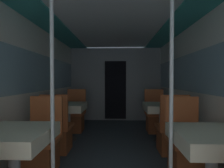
{
  "coord_description": "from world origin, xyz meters",
  "views": [
    {
      "loc": [
        0.06,
        -0.85,
        1.22
      ],
      "look_at": [
        -0.06,
        3.04,
        1.13
      ],
      "focal_mm": 28.0,
      "sensor_mm": 36.0,
      "label": 1
    }
  ],
  "objects_px": {
    "dining_table_right_0": "(212,143)",
    "dining_table_right_1": "(162,109)",
    "chair_right_near_1": "(171,136)",
    "chair_right_far_1": "(155,119)",
    "chair_left_near_1": "(58,135)",
    "chair_right_far_0": "(186,152)",
    "dining_table_left_1": "(68,109)",
    "dining_table_left_0": "(14,140)",
    "support_pole_left_0": "(52,94)",
    "chair_left_far_1": "(75,119)",
    "support_pole_right_0": "(171,94)",
    "chair_left_far_0": "(41,150)"
  },
  "relations": [
    {
      "from": "dining_table_right_0",
      "to": "support_pole_right_0",
      "type": "relative_size",
      "value": 0.34
    },
    {
      "from": "chair_left_near_1",
      "to": "chair_right_near_1",
      "type": "xyz_separation_m",
      "value": [
        1.9,
        0.0,
        0.0
      ]
    },
    {
      "from": "dining_table_left_0",
      "to": "support_pole_left_0",
      "type": "height_order",
      "value": "support_pole_left_0"
    },
    {
      "from": "chair_left_far_0",
      "to": "dining_table_right_0",
      "type": "bearing_deg",
      "value": 162.44
    },
    {
      "from": "dining_table_left_0",
      "to": "chair_right_near_1",
      "type": "bearing_deg",
      "value": 33.18
    },
    {
      "from": "chair_left_far_0",
      "to": "chair_right_near_1",
      "type": "height_order",
      "value": "same"
    },
    {
      "from": "support_pole_left_0",
      "to": "chair_left_near_1",
      "type": "bearing_deg",
      "value": 107.1
    },
    {
      "from": "dining_table_right_0",
      "to": "dining_table_right_1",
      "type": "height_order",
      "value": "same"
    },
    {
      "from": "dining_table_left_0",
      "to": "support_pole_left_0",
      "type": "relative_size",
      "value": 0.34
    },
    {
      "from": "support_pole_right_0",
      "to": "chair_right_far_1",
      "type": "relative_size",
      "value": 2.19
    },
    {
      "from": "chair_left_far_1",
      "to": "dining_table_left_0",
      "type": "bearing_deg",
      "value": 90.0
    },
    {
      "from": "dining_table_right_1",
      "to": "chair_left_near_1",
      "type": "bearing_deg",
      "value": -162.44
    },
    {
      "from": "chair_left_far_0",
      "to": "chair_left_near_1",
      "type": "relative_size",
      "value": 1.0
    },
    {
      "from": "support_pole_left_0",
      "to": "chair_right_far_0",
      "type": "bearing_deg",
      "value": 21.61
    },
    {
      "from": "dining_table_left_1",
      "to": "dining_table_right_1",
      "type": "xyz_separation_m",
      "value": [
        1.9,
        0.0,
        0.0
      ]
    },
    {
      "from": "dining_table_left_1",
      "to": "dining_table_right_0",
      "type": "relative_size",
      "value": 1.0
    },
    {
      "from": "dining_table_right_1",
      "to": "chair_right_near_1",
      "type": "distance_m",
      "value": 0.69
    },
    {
      "from": "dining_table_left_1",
      "to": "chair_right_far_0",
      "type": "bearing_deg",
      "value": -33.18
    },
    {
      "from": "dining_table_right_1",
      "to": "chair_left_far_0",
      "type": "bearing_deg",
      "value": -146.82
    },
    {
      "from": "dining_table_left_0",
      "to": "support_pole_right_0",
      "type": "height_order",
      "value": "support_pole_right_0"
    },
    {
      "from": "support_pole_left_0",
      "to": "dining_table_right_0",
      "type": "distance_m",
      "value": 1.59
    },
    {
      "from": "chair_left_near_1",
      "to": "chair_right_far_1",
      "type": "height_order",
      "value": "same"
    },
    {
      "from": "dining_table_left_1",
      "to": "chair_left_far_1",
      "type": "relative_size",
      "value": 0.75
    },
    {
      "from": "dining_table_right_0",
      "to": "chair_left_far_1",
      "type": "bearing_deg",
      "value": 127.85
    },
    {
      "from": "chair_right_near_1",
      "to": "chair_right_far_1",
      "type": "height_order",
      "value": "same"
    },
    {
      "from": "dining_table_left_1",
      "to": "dining_table_right_0",
      "type": "distance_m",
      "value": 2.65
    },
    {
      "from": "chair_right_near_1",
      "to": "chair_left_far_0",
      "type": "bearing_deg",
      "value": -161.35
    },
    {
      "from": "chair_left_far_0",
      "to": "support_pole_left_0",
      "type": "bearing_deg",
      "value": 122.45
    },
    {
      "from": "chair_right_near_1",
      "to": "dining_table_left_1",
      "type": "bearing_deg",
      "value": 162.44
    },
    {
      "from": "dining_table_left_1",
      "to": "chair_right_far_0",
      "type": "relative_size",
      "value": 0.75
    },
    {
      "from": "dining_table_right_0",
      "to": "chair_right_far_1",
      "type": "distance_m",
      "value": 2.47
    },
    {
      "from": "chair_left_far_0",
      "to": "support_pole_right_0",
      "type": "relative_size",
      "value": 0.46
    },
    {
      "from": "dining_table_right_0",
      "to": "chair_right_far_0",
      "type": "distance_m",
      "value": 0.69
    },
    {
      "from": "chair_left_near_1",
      "to": "chair_right_far_0",
      "type": "height_order",
      "value": "same"
    },
    {
      "from": "chair_left_far_0",
      "to": "dining_table_left_1",
      "type": "distance_m",
      "value": 1.29
    },
    {
      "from": "chair_left_near_1",
      "to": "support_pole_right_0",
      "type": "xyz_separation_m",
      "value": [
        1.52,
        -1.24,
        0.79
      ]
    },
    {
      "from": "chair_left_far_0",
      "to": "dining_table_left_0",
      "type": "bearing_deg",
      "value": 90.0
    },
    {
      "from": "chair_left_near_1",
      "to": "dining_table_right_0",
      "type": "distance_m",
      "value": 2.3
    },
    {
      "from": "support_pole_right_0",
      "to": "dining_table_right_1",
      "type": "xyz_separation_m",
      "value": [
        0.38,
        1.84,
        -0.46
      ]
    },
    {
      "from": "chair_left_far_1",
      "to": "chair_right_far_1",
      "type": "height_order",
      "value": "same"
    },
    {
      "from": "dining_table_left_0",
      "to": "dining_table_left_1",
      "type": "height_order",
      "value": "same"
    },
    {
      "from": "support_pole_left_0",
      "to": "dining_table_right_1",
      "type": "relative_size",
      "value": 2.94
    },
    {
      "from": "dining_table_right_0",
      "to": "chair_right_far_0",
      "type": "relative_size",
      "value": 0.75
    },
    {
      "from": "chair_right_far_1",
      "to": "dining_table_left_0",
      "type": "bearing_deg",
      "value": 52.15
    },
    {
      "from": "dining_table_right_1",
      "to": "chair_right_near_1",
      "type": "xyz_separation_m",
      "value": [
        -0.0,
        -0.6,
        -0.34
      ]
    },
    {
      "from": "dining_table_left_1",
      "to": "chair_left_far_1",
      "type": "height_order",
      "value": "chair_left_far_1"
    },
    {
      "from": "support_pole_left_0",
      "to": "chair_left_near_1",
      "type": "distance_m",
      "value": 1.52
    },
    {
      "from": "chair_left_near_1",
      "to": "support_pole_right_0",
      "type": "relative_size",
      "value": 0.46
    },
    {
      "from": "dining_table_left_1",
      "to": "dining_table_right_1",
      "type": "relative_size",
      "value": 1.0
    },
    {
      "from": "chair_left_far_1",
      "to": "chair_right_near_1",
      "type": "bearing_deg",
      "value": 147.67
    }
  ]
}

